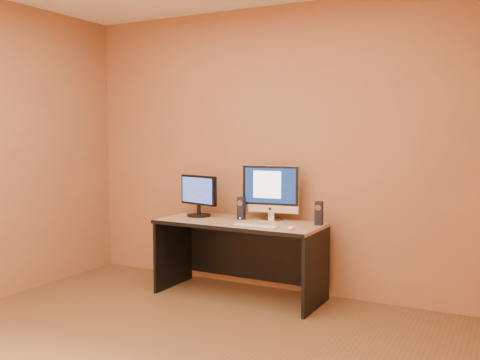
% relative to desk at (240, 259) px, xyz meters
% --- Properties ---
extents(walls, '(4.00, 4.00, 2.60)m').
position_rel_desk_xyz_m(walls, '(0.17, -1.61, 0.96)').
color(walls, '#9B653E').
rests_on(walls, ground).
extents(desk, '(1.47, 0.66, 0.68)m').
position_rel_desk_xyz_m(desk, '(0.00, 0.00, 0.00)').
color(desk, '#AB8155').
rests_on(desk, ground).
extents(imac, '(0.54, 0.26, 0.50)m').
position_rel_desk_xyz_m(imac, '(0.21, 0.18, 0.59)').
color(imac, '#BCBCC0').
rests_on(imac, desk).
extents(second_monitor, '(0.48, 0.32, 0.38)m').
position_rel_desk_xyz_m(second_monitor, '(-0.47, 0.08, 0.53)').
color(second_monitor, black).
rests_on(second_monitor, desk).
extents(speaker_left, '(0.07, 0.07, 0.20)m').
position_rel_desk_xyz_m(speaker_left, '(-0.04, 0.11, 0.44)').
color(speaker_left, black).
rests_on(speaker_left, desk).
extents(speaker_right, '(0.07, 0.07, 0.20)m').
position_rel_desk_xyz_m(speaker_right, '(0.68, 0.15, 0.44)').
color(speaker_right, black).
rests_on(speaker_right, desk).
extents(keyboard, '(0.39, 0.11, 0.02)m').
position_rel_desk_xyz_m(keyboard, '(0.25, -0.20, 0.35)').
color(keyboard, silver).
rests_on(keyboard, desk).
extents(mouse, '(0.07, 0.10, 0.03)m').
position_rel_desk_xyz_m(mouse, '(0.56, -0.17, 0.35)').
color(mouse, white).
rests_on(mouse, desk).
extents(cable_a, '(0.11, 0.18, 0.01)m').
position_rel_desk_xyz_m(cable_a, '(0.28, 0.28, 0.34)').
color(cable_a, black).
rests_on(cable_a, desk).
extents(cable_b, '(0.05, 0.16, 0.01)m').
position_rel_desk_xyz_m(cable_b, '(0.20, 0.28, 0.34)').
color(cable_b, black).
rests_on(cable_b, desk).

